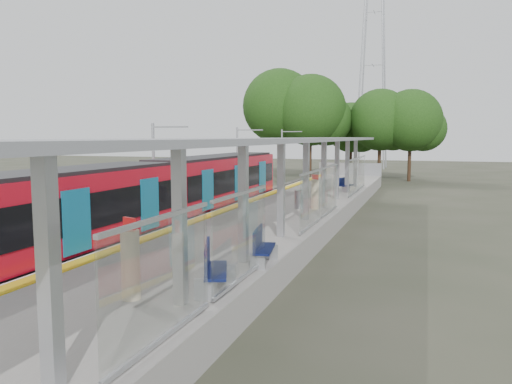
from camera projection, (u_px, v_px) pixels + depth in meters
trackbed at (194, 224)px, 26.46m from camera, size 3.00×70.00×0.24m
platform at (276, 221)px, 24.96m from camera, size 6.00×50.00×1.00m
tactile_strip at (228, 209)px, 25.73m from camera, size 0.60×50.00×0.02m
end_fence at (350, 169)px, 48.29m from camera, size 6.00×0.10×1.20m
train at (155, 196)px, 22.50m from camera, size 2.74×27.60×3.62m
canopy at (287, 149)px, 20.45m from camera, size 3.27×38.00×3.66m
pylon at (374, 39)px, 73.06m from camera, size 8.00×4.00×38.00m
tree_cluster at (332, 114)px, 54.39m from camera, size 21.27×13.52×12.20m
catenary_masts at (155, 172)px, 25.76m from camera, size 2.08×48.16×5.40m
bench_near at (212, 266)px, 11.97m from camera, size 1.14×1.77×1.16m
bench_mid at (262, 245)px, 14.49m from camera, size 0.76×1.63×1.07m
bench_far at (345, 184)px, 33.89m from camera, size 0.87×1.46×0.96m
info_pillar_near at (131, 264)px, 11.35m from camera, size 0.43×0.43×1.90m
info_pillar_far at (315, 194)px, 25.61m from camera, size 0.40×0.40×1.79m
litter_bin at (299, 199)px, 25.78m from camera, size 0.49×0.49×0.95m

